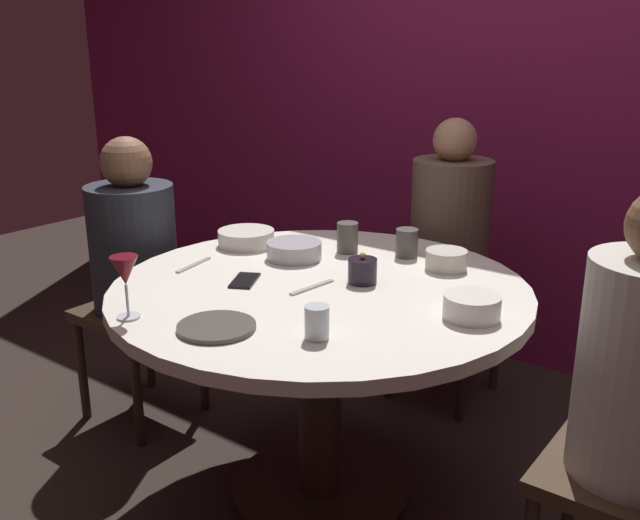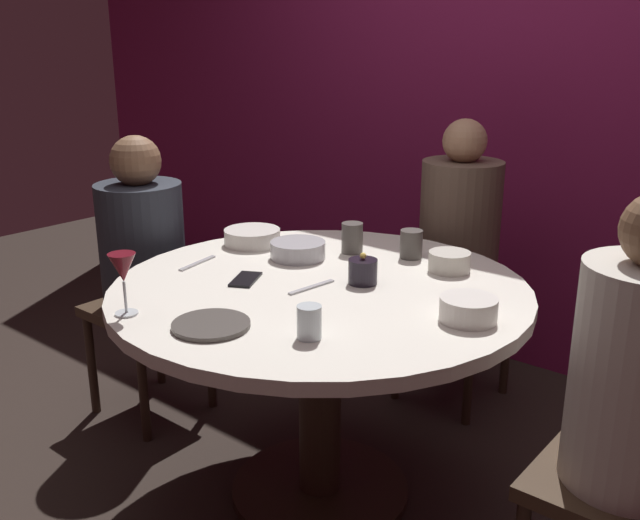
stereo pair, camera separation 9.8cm
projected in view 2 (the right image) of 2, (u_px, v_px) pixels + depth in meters
The scene contains 19 objects.
ground_plane at pixel (320, 492), 2.40m from camera, with size 8.00×8.00×0.00m, color #2D231E.
back_wall at pixel (529, 83), 3.08m from camera, with size 6.00×0.10×2.60m, color maroon.
dining_table at pixel (320, 332), 2.22m from camera, with size 1.30×1.30×0.76m.
seated_diner_left at pixel (142, 247), 2.73m from camera, with size 0.40×0.40×1.14m.
seated_diner_back at pixel (459, 233), 2.84m from camera, with size 0.40×0.40×1.19m.
seated_diner_right at pixel (638, 385), 1.61m from camera, with size 0.40×0.40×1.18m.
candle_holder at pixel (363, 271), 2.17m from camera, with size 0.09×0.09×0.10m.
wine_glass at pixel (123, 270), 1.90m from camera, with size 0.08×0.08×0.18m.
dinner_plate at pixel (211, 325), 1.85m from camera, with size 0.21×0.21×0.01m, color #4C4742.
cell_phone at pixel (246, 279), 2.21m from camera, with size 0.07×0.14×0.01m, color black.
bowl_serving_large at pixel (298, 250), 2.43m from camera, with size 0.19×0.19×0.06m, color #B7B7BC.
bowl_salad_center at pixel (252, 237), 2.59m from camera, with size 0.21×0.21×0.06m, color silver.
bowl_small_white at pixel (449, 262), 2.29m from camera, with size 0.14×0.14×0.07m, color beige.
bowl_sauce_side at pixel (468, 309), 1.89m from camera, with size 0.16×0.16×0.07m, color silver.
cup_near_candle at pixel (309, 322), 1.77m from camera, with size 0.06×0.06×0.09m, color silver.
cup_by_left_diner at pixel (352, 238), 2.49m from camera, with size 0.08×0.08×0.11m, color #4C4742.
cup_by_right_diner at pixel (411, 244), 2.43m from camera, with size 0.08×0.08×0.10m, color #4C4742.
fork_near_plate at pixel (198, 263), 2.37m from camera, with size 0.02×0.18×0.01m, color #B7B7BC.
knife_near_plate at pixel (311, 287), 2.15m from camera, with size 0.02×0.18×0.01m, color #B7B7BC.
Camera 2 is at (1.30, -1.59, 1.48)m, focal length 39.35 mm.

